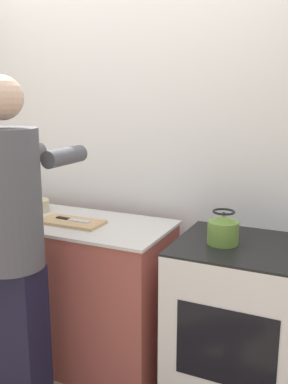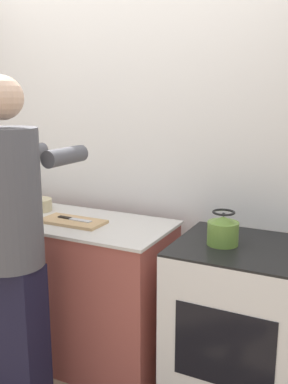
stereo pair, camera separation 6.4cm
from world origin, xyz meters
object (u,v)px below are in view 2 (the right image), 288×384
oven (239,325)px  bowl_prep (39,205)px  person (13,239)px  kettle (223,230)px  cutting_board (73,221)px  knife (74,219)px

oven → bowl_prep: bearing=178.0°
person → bowl_prep: size_ratio=10.30×
kettle → bowl_prep: size_ratio=1.05×
oven → bowl_prep: (-1.40, 0.05, 0.51)m
cutting_board → kettle: bearing=3.4°
oven → knife: knife is taller
kettle → bowl_prep: 1.30m
knife → bowl_prep: bowl_prep is taller
oven → cutting_board: size_ratio=2.31×
person → kettle: bearing=30.0°
oven → bowl_prep: size_ratio=5.32×
person → knife: size_ratio=7.40×
person → cutting_board: bearing=87.7°
cutting_board → knife: (-0.00, 0.01, 0.01)m
knife → cutting_board: bearing=-81.6°
oven → person: (-1.05, -0.58, 0.52)m
oven → kettle: size_ratio=5.08×
kettle → oven: bearing=17.2°
kettle → bowl_prep: kettle is taller
person → bowl_prep: bearing=119.5°
person → knife: bearing=87.9°
oven → cutting_board: 1.14m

